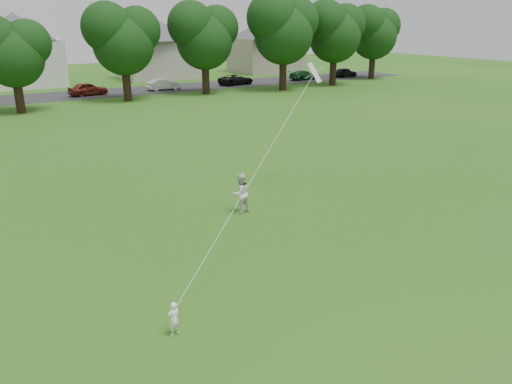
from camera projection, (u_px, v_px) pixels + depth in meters
ground at (286, 294)px, 13.50m from camera, size 160.00×160.00×0.00m
street at (37, 98)px, 47.50m from camera, size 90.00×7.00×0.01m
toddler at (174, 319)px, 11.64m from camera, size 0.35×0.26×0.87m
older_boy at (240, 193)px, 19.00m from camera, size 0.85×0.72×1.56m
kite at (263, 160)px, 15.90m from camera, size 5.09×3.92×12.32m
tree_row at (54, 29)px, 40.67m from camera, size 80.33×9.56×10.89m
parked_cars at (73, 90)px, 48.01m from camera, size 71.66×2.48×1.29m
house_row at (15, 45)px, 54.04m from camera, size 76.94×13.41×9.22m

